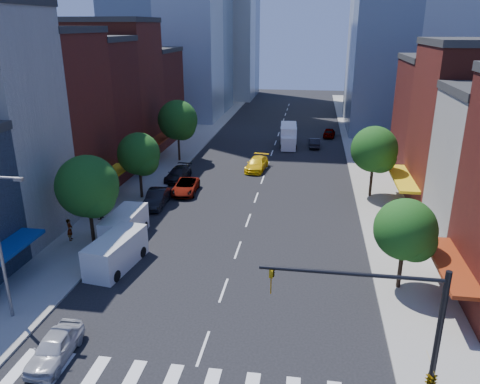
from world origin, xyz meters
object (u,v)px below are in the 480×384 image
at_px(parked_car_third, 186,187).
at_px(pedestrian_far, 99,210).
at_px(cargo_van_far, 124,227).
at_px(pedestrian_near, 70,230).
at_px(parked_car_second, 157,198).
at_px(taxi, 257,164).
at_px(cargo_van_near, 115,253).
at_px(box_truck, 288,136).
at_px(parked_car_rear, 178,174).
at_px(parked_car_front, 55,347).
at_px(traffic_car_oncoming, 314,143).
at_px(traffic_car_far, 329,132).

bearing_deg(parked_car_third, pedestrian_far, -128.34).
bearing_deg(cargo_van_far, pedestrian_near, -164.15).
bearing_deg(pedestrian_near, parked_car_second, -41.36).
relative_size(parked_car_second, taxi, 0.92).
height_order(parked_car_second, taxi, parked_car_second).
relative_size(cargo_van_near, box_truck, 0.77).
distance_m(parked_car_second, cargo_van_far, 7.72).
bearing_deg(pedestrian_near, parked_car_rear, -28.80).
xyz_separation_m(pedestrian_near, pedestrian_far, (0.42, 4.49, -0.03)).
xyz_separation_m(parked_car_rear, pedestrian_far, (-3.76, -12.53, 0.32)).
distance_m(parked_car_front, cargo_van_near, 9.94).
bearing_deg(parked_car_front, parked_car_second, 92.47).
distance_m(traffic_car_oncoming, traffic_car_far, 7.43).
bearing_deg(parked_car_second, parked_car_rear, 88.05).
bearing_deg(pedestrian_far, cargo_van_far, 55.28).
relative_size(taxi, box_truck, 0.70).
xyz_separation_m(parked_car_second, cargo_van_near, (1.01, -12.34, 0.37)).
xyz_separation_m(parked_car_front, parked_car_third, (0.00, 26.25, -0.02)).
bearing_deg(parked_car_rear, traffic_car_oncoming, 53.92).
distance_m(parked_car_second, traffic_car_oncoming, 29.91).
distance_m(parked_car_second, cargo_van_near, 12.39).
bearing_deg(box_truck, parked_car_front, -104.53).
height_order(cargo_van_near, traffic_car_oncoming, cargo_van_near).
xyz_separation_m(parked_car_third, taxi, (6.40, 9.40, 0.06)).
distance_m(parked_car_rear, cargo_van_near, 20.59).
distance_m(parked_car_third, cargo_van_near, 16.38).
bearing_deg(traffic_car_far, parked_car_front, 79.93).
height_order(cargo_van_far, taxi, cargo_van_far).
xyz_separation_m(traffic_car_far, pedestrian_far, (-21.31, -37.23, 0.31)).
bearing_deg(cargo_van_far, box_truck, 72.50).
xyz_separation_m(parked_car_front, cargo_van_near, (-0.81, 9.90, 0.45)).
xyz_separation_m(cargo_van_near, pedestrian_far, (-4.96, 8.02, -0.14)).
distance_m(parked_car_front, pedestrian_near, 14.79).
height_order(taxi, pedestrian_near, pedestrian_near).
relative_size(parked_car_rear, taxi, 0.93).
bearing_deg(box_truck, parked_car_second, -116.75).
height_order(traffic_car_oncoming, box_truck, box_truck).
height_order(traffic_car_oncoming, pedestrian_far, pedestrian_far).
bearing_deg(cargo_van_near, parked_car_second, 102.59).
height_order(parked_car_rear, cargo_van_near, cargo_van_near).
bearing_deg(box_truck, traffic_car_far, 44.19).
height_order(parked_car_second, box_truck, box_truck).
distance_m(parked_car_front, parked_car_third, 26.25).
bearing_deg(box_truck, cargo_van_far, -112.15).
xyz_separation_m(parked_car_third, cargo_van_far, (-2.00, -11.72, 0.42)).
relative_size(traffic_car_far, pedestrian_far, 2.41).
height_order(parked_car_front, cargo_van_near, cargo_van_near).
relative_size(traffic_car_far, pedestrian_near, 2.34).
relative_size(parked_car_third, traffic_car_oncoming, 1.24).
relative_size(cargo_van_near, pedestrian_far, 3.29).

